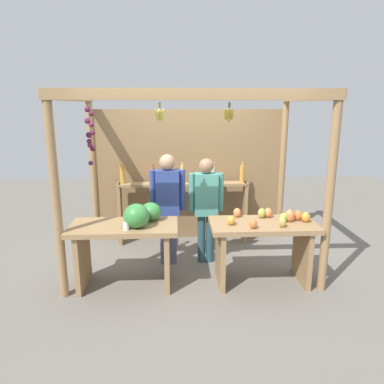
# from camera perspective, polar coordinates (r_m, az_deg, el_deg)

# --- Properties ---
(ground_plane) EXTENTS (12.00, 12.00, 0.00)m
(ground_plane) POSITION_cam_1_polar(r_m,az_deg,el_deg) (5.30, -0.10, -10.77)
(ground_plane) COLOR slate
(ground_plane) RESTS_ON ground
(market_stall) EXTENTS (3.21, 1.96, 2.37)m
(market_stall) POSITION_cam_1_polar(r_m,az_deg,el_deg) (5.32, -0.39, 4.81)
(market_stall) COLOR #99754C
(market_stall) RESTS_ON ground
(fruit_counter_left) EXTENTS (1.30, 0.64, 1.08)m
(fruit_counter_left) POSITION_cam_1_polar(r_m,az_deg,el_deg) (4.43, -9.92, -6.66)
(fruit_counter_left) COLOR #99754C
(fruit_counter_left) RESTS_ON ground
(fruit_counter_right) EXTENTS (1.30, 0.64, 0.95)m
(fruit_counter_right) POSITION_cam_1_polar(r_m,az_deg,el_deg) (4.56, 11.32, -7.14)
(fruit_counter_right) COLOR #99754C
(fruit_counter_right) RESTS_ON ground
(bottle_shelf_unit) EXTENTS (2.06, 0.22, 1.34)m
(bottle_shelf_unit) POSITION_cam_1_polar(r_m,az_deg,el_deg) (5.69, -1.42, -0.60)
(bottle_shelf_unit) COLOR #99754C
(bottle_shelf_unit) RESTS_ON ground
(vendor_man) EXTENTS (0.48, 0.21, 1.56)m
(vendor_man) POSITION_cam_1_polar(r_m,az_deg,el_deg) (4.90, -3.89, -1.29)
(vendor_man) COLOR #4E5176
(vendor_man) RESTS_ON ground
(vendor_woman) EXTENTS (0.48, 0.20, 1.49)m
(vendor_woman) POSITION_cam_1_polar(r_m,az_deg,el_deg) (4.96, 2.25, -1.60)
(vendor_woman) COLOR #294C56
(vendor_woman) RESTS_ON ground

